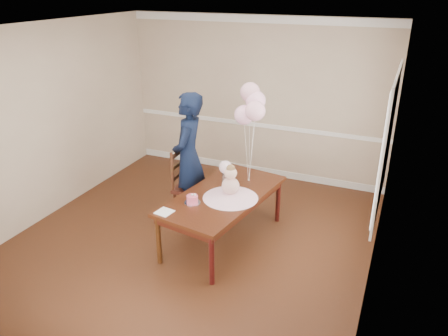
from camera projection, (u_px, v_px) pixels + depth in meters
floor at (190, 242)px, 5.77m from camera, size 4.50×5.00×0.00m
ceiling at (182, 29)px, 4.71m from camera, size 4.50×5.00×0.02m
wall_back at (256, 99)px, 7.35m from camera, size 4.50×0.02×2.70m
wall_front at (24, 258)px, 3.13m from camera, size 4.50×0.02×2.70m
wall_left at (43, 124)px, 6.05m from camera, size 0.02×5.00×2.70m
wall_right at (383, 177)px, 4.43m from camera, size 0.02×5.00×2.70m
chair_rail_trim at (255, 125)px, 7.52m from camera, size 4.50×0.02×0.07m
crown_molding at (258, 19)px, 6.84m from camera, size 4.50×0.02×0.12m
baseboard_trim at (253, 169)px, 7.85m from camera, size 4.50×0.02×0.12m
window_frame at (387, 142)px, 4.78m from camera, size 0.02×1.66×1.56m
window_blinds at (386, 142)px, 4.78m from camera, size 0.01×1.50×1.40m
dining_table_top at (223, 195)px, 5.56m from camera, size 1.19×1.95×0.05m
table_apron at (223, 200)px, 5.59m from camera, size 1.09×1.85×0.09m
table_leg_fl at (159, 240)px, 5.23m from camera, size 0.07×0.07×0.64m
table_leg_fr at (212, 260)px, 4.85m from camera, size 0.07×0.07×0.64m
table_leg_bl at (232, 188)px, 6.54m from camera, size 0.07×0.07×0.64m
table_leg_br at (278, 201)px, 6.16m from camera, size 0.07×0.07×0.64m
baby_skirt at (230, 194)px, 5.43m from camera, size 0.80×0.80×0.09m
baby_torso at (231, 186)px, 5.38m from camera, size 0.22×0.22×0.22m
baby_head at (231, 173)px, 5.31m from camera, size 0.16×0.16×0.16m
baby_hair at (231, 169)px, 5.29m from camera, size 0.11×0.11×0.11m
cake_platter at (192, 203)px, 5.32m from camera, size 0.23×0.23×0.01m
birthday_cake at (192, 199)px, 5.30m from camera, size 0.16×0.16×0.09m
cake_flower_a at (192, 195)px, 5.28m from camera, size 0.03×0.03×0.03m
cake_flower_b at (195, 195)px, 5.28m from camera, size 0.03×0.03×0.03m
rose_vase_near at (226, 179)px, 5.80m from camera, size 0.10×0.10×0.15m
roses_near at (226, 167)px, 5.74m from camera, size 0.17×0.17×0.17m
napkin at (164, 212)px, 5.10m from camera, size 0.21×0.21×0.01m
balloon_weight at (249, 181)px, 5.89m from camera, size 0.04×0.04×0.02m
balloon_a at (244, 115)px, 5.58m from camera, size 0.26×0.26×0.26m
balloon_b at (255, 111)px, 5.42m from camera, size 0.26×0.26×0.26m
balloon_c at (256, 101)px, 5.52m from camera, size 0.26×0.26×0.26m
balloon_d at (250, 92)px, 5.55m from camera, size 0.26×0.26×0.26m
balloon_ribbon_a at (246, 154)px, 5.76m from camera, size 0.08×0.02×0.76m
balloon_ribbon_b at (252, 152)px, 5.68m from camera, size 0.09×0.06×0.85m
balloon_ribbon_c at (252, 147)px, 5.74m from camera, size 0.03×0.08×0.95m
balloon_ribbon_d at (249, 143)px, 5.75m from camera, size 0.06×0.11×1.04m
dining_chair_seat at (192, 188)px, 6.23m from camera, size 0.48×0.48×0.05m
chair_leg_fl at (175, 207)px, 6.22m from camera, size 0.04×0.04×0.44m
chair_leg_fr at (199, 211)px, 6.10m from camera, size 0.04×0.04×0.44m
chair_leg_bl at (186, 196)px, 6.53m from camera, size 0.04×0.04×0.44m
chair_leg_br at (208, 199)px, 6.42m from camera, size 0.04×0.04×0.44m
chair_back_post_l at (172, 172)px, 6.01m from camera, size 0.04×0.04×0.57m
chair_back_post_r at (183, 163)px, 6.33m from camera, size 0.04×0.04×0.57m
chair_slat_low at (178, 175)px, 6.22m from camera, size 0.06×0.41×0.05m
chair_slat_mid at (178, 165)px, 6.16m from camera, size 0.06×0.41×0.05m
chair_slat_top at (177, 154)px, 6.09m from camera, size 0.06×0.41×0.05m
woman at (189, 157)px, 6.07m from camera, size 0.56×0.74×1.84m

